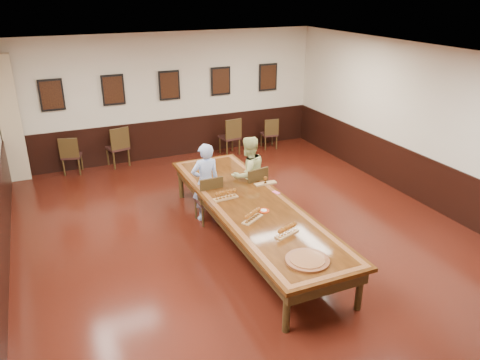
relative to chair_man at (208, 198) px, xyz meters
name	(u,v)px	position (x,y,z in m)	size (l,w,h in m)	color
floor	(251,242)	(0.43, -1.06, -0.49)	(8.00, 10.00, 0.02)	black
ceiling	(253,58)	(0.43, -1.06, 2.73)	(8.00, 10.00, 0.02)	white
wall_back	(169,96)	(0.43, 3.95, 1.12)	(8.00, 0.02, 3.20)	beige
wall_right	(435,130)	(4.44, -1.06, 1.12)	(0.02, 10.00, 3.20)	beige
chair_man	(208,198)	(0.00, 0.00, 0.00)	(0.45, 0.49, 0.97)	black
chair_woman	(251,189)	(0.92, 0.01, 0.01)	(0.47, 0.51, 1.00)	black
spare_chair_a	(71,154)	(-2.14, 3.71, -0.02)	(0.44, 0.48, 0.94)	black
spare_chair_b	(117,146)	(-1.04, 3.76, 0.03)	(0.48, 0.53, 1.03)	black
spare_chair_c	(230,136)	(1.88, 3.45, 0.02)	(0.47, 0.52, 1.01)	black
spare_chair_d	(269,133)	(3.09, 3.47, -0.05)	(0.40, 0.44, 0.86)	black
person_man	(206,182)	(0.00, 0.10, 0.29)	(0.56, 0.37, 1.55)	#5178CA
person_woman	(248,175)	(0.90, 0.11, 0.29)	(0.77, 0.60, 1.56)	#CAD182
pink_phone	(276,193)	(1.03, -0.83, 0.27)	(0.07, 0.15, 0.01)	#FE5490
curtain	(10,120)	(-3.32, 3.76, 0.97)	(0.45, 0.18, 2.90)	tan
wainscoting	(251,216)	(0.43, -1.06, 0.02)	(8.00, 10.00, 1.00)	black
conference_table	(252,211)	(0.43, -1.06, 0.13)	(1.40, 5.00, 0.76)	black
posters	(169,85)	(0.43, 3.88, 1.42)	(6.14, 0.04, 0.74)	black
flight_a	(226,195)	(0.08, -0.70, 0.34)	(0.46, 0.18, 0.17)	#9C7341
flight_b	(265,180)	(1.03, -0.39, 0.34)	(0.43, 0.14, 0.16)	#9C7341
flight_c	(253,216)	(0.17, -1.62, 0.34)	(0.44, 0.34, 0.16)	#9C7341
flight_d	(287,230)	(0.45, -2.26, 0.34)	(0.44, 0.27, 0.16)	#9C7341
red_plate_grp	(264,211)	(0.48, -1.41, 0.28)	(0.19, 0.19, 0.02)	red
carved_platter	(307,260)	(0.34, -3.04, 0.29)	(0.68, 0.68, 0.05)	#512410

